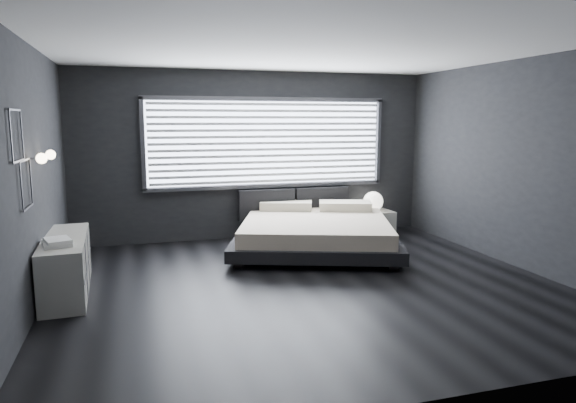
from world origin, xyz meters
name	(u,v)px	position (x,y,z in m)	size (l,w,h in m)	color
room	(308,171)	(0.00, 0.00, 1.40)	(6.04, 6.00, 2.80)	black
window	(268,143)	(0.20, 2.70, 1.61)	(4.14, 0.09, 1.52)	white
headboard	(295,203)	(0.65, 2.64, 0.57)	(1.96, 0.16, 0.52)	black
sconce_near	(41,158)	(-2.88, 0.05, 1.60)	(0.18, 0.11, 0.11)	silver
sconce_far	(50,155)	(-2.88, 0.65, 1.60)	(0.18, 0.11, 0.11)	silver
wall_art_upper	(17,136)	(-2.98, -0.55, 1.85)	(0.01, 0.48, 0.48)	#47474C
wall_art_lower	(26,184)	(-2.98, -0.30, 1.38)	(0.01, 0.48, 0.48)	#47474C
bed	(316,231)	(0.67, 1.59, 0.29)	(3.07, 3.00, 0.63)	black
nightstand	(372,221)	(2.07, 2.50, 0.19)	(0.67, 0.55, 0.39)	silver
orb_lamp	(373,201)	(2.05, 2.46, 0.56)	(0.35, 0.35, 0.35)	white
dresser	(66,265)	(-2.78, 0.51, 0.33)	(0.54, 1.67, 0.66)	silver
book_stack	(57,242)	(-2.80, 0.12, 0.70)	(0.36, 0.42, 0.08)	white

